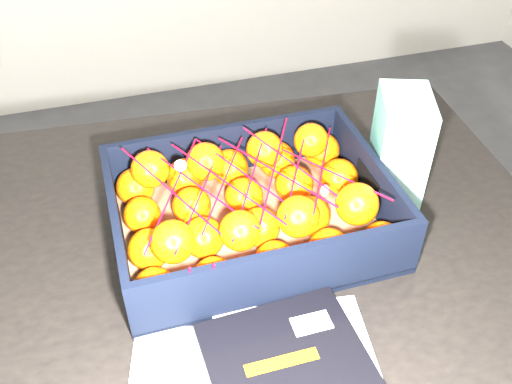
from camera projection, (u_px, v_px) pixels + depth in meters
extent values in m
cube|color=black|center=(200.00, 250.00, 0.96)|extent=(1.26, 0.89, 0.04)
cylinder|color=black|center=(376.00, 215.00, 1.58)|extent=(0.06, 0.06, 0.71)
cube|color=orange|center=(201.00, 297.00, 0.84)|extent=(0.08, 0.06, 0.00)
cube|color=white|center=(311.00, 323.00, 0.80)|extent=(0.06, 0.03, 0.00)
cube|color=orange|center=(282.00, 362.00, 0.75)|extent=(0.10, 0.02, 0.00)
cube|color=brown|center=(251.00, 228.00, 0.96)|extent=(0.44, 0.33, 0.01)
cube|color=black|center=(226.00, 151.00, 1.05)|extent=(0.44, 0.01, 0.11)
cube|color=black|center=(282.00, 278.00, 0.82)|extent=(0.44, 0.01, 0.11)
cube|color=black|center=(118.00, 233.00, 0.89)|extent=(0.01, 0.30, 0.11)
cube|color=black|center=(370.00, 183.00, 0.98)|extent=(0.01, 0.30, 0.11)
sphere|color=#FF5A05|center=(155.00, 289.00, 0.81)|extent=(0.06, 0.06, 0.06)
sphere|color=#FF5A05|center=(149.00, 250.00, 0.87)|extent=(0.06, 0.06, 0.06)
sphere|color=#FF5A05|center=(142.00, 215.00, 0.93)|extent=(0.06, 0.06, 0.06)
sphere|color=#FF5A05|center=(135.00, 187.00, 0.99)|extent=(0.07, 0.07, 0.07)
sphere|color=#FF5A05|center=(214.00, 277.00, 0.83)|extent=(0.06, 0.06, 0.06)
sphere|color=#FF5A05|center=(203.00, 238.00, 0.89)|extent=(0.07, 0.07, 0.07)
sphere|color=#FF5A05|center=(192.00, 206.00, 0.95)|extent=(0.06, 0.06, 0.06)
sphere|color=#FF5A05|center=(185.00, 177.00, 1.01)|extent=(0.07, 0.07, 0.07)
sphere|color=#FF5A05|center=(275.00, 262.00, 0.85)|extent=(0.06, 0.06, 0.06)
sphere|color=#FF5A05|center=(260.00, 227.00, 0.91)|extent=(0.06, 0.06, 0.06)
sphere|color=#FF5A05|center=(244.00, 196.00, 0.97)|extent=(0.06, 0.06, 0.06)
sphere|color=#FF5A05|center=(230.00, 168.00, 1.03)|extent=(0.07, 0.07, 0.07)
sphere|color=#FF5A05|center=(329.00, 249.00, 0.87)|extent=(0.07, 0.07, 0.07)
sphere|color=#FF5A05|center=(310.00, 216.00, 0.93)|extent=(0.07, 0.07, 0.07)
sphere|color=#FF5A05|center=(294.00, 185.00, 0.99)|extent=(0.07, 0.07, 0.07)
sphere|color=#FF5A05|center=(276.00, 159.00, 1.05)|extent=(0.07, 0.07, 0.07)
sphere|color=#FF5A05|center=(382.00, 241.00, 0.89)|extent=(0.06, 0.06, 0.06)
sphere|color=#FF5A05|center=(360.00, 207.00, 0.95)|extent=(0.06, 0.06, 0.06)
sphere|color=#FF5A05|center=(339.00, 177.00, 1.01)|extent=(0.07, 0.07, 0.07)
sphere|color=#FF5A05|center=(322.00, 150.00, 1.07)|extent=(0.07, 0.07, 0.07)
sphere|color=#FF5A05|center=(173.00, 242.00, 0.82)|extent=(0.06, 0.06, 0.06)
sphere|color=#FF5A05|center=(150.00, 169.00, 0.94)|extent=(0.06, 0.06, 0.06)
sphere|color=#FF5A05|center=(240.00, 231.00, 0.83)|extent=(0.06, 0.06, 0.06)
sphere|color=#FF5A05|center=(205.00, 162.00, 0.96)|extent=(0.07, 0.07, 0.07)
sphere|color=#FF5A05|center=(298.00, 217.00, 0.86)|extent=(0.06, 0.06, 0.06)
sphere|color=#FF5A05|center=(265.00, 150.00, 0.98)|extent=(0.06, 0.06, 0.06)
sphere|color=#FF5A05|center=(357.00, 204.00, 0.88)|extent=(0.07, 0.07, 0.07)
sphere|color=#FF5A05|center=(311.00, 140.00, 1.01)|extent=(0.06, 0.06, 0.06)
cylinder|color=#BB071F|center=(173.00, 192.00, 0.87)|extent=(0.12, 0.23, 0.03)
cylinder|color=#BB071F|center=(199.00, 186.00, 0.88)|extent=(0.12, 0.23, 0.01)
cylinder|color=#BB071F|center=(225.00, 182.00, 0.88)|extent=(0.12, 0.23, 0.01)
cylinder|color=#BB071F|center=(250.00, 178.00, 0.90)|extent=(0.12, 0.23, 0.02)
cylinder|color=#BB071F|center=(274.00, 170.00, 0.91)|extent=(0.12, 0.23, 0.01)
cylinder|color=#BB071F|center=(300.00, 169.00, 0.91)|extent=(0.12, 0.23, 0.03)
cylinder|color=#BB071F|center=(325.00, 169.00, 0.92)|extent=(0.12, 0.23, 0.03)
cylinder|color=#BB071F|center=(172.00, 191.00, 0.87)|extent=(0.12, 0.23, 0.01)
cylinder|color=#BB071F|center=(201.00, 194.00, 0.88)|extent=(0.12, 0.23, 0.01)
cylinder|color=#BB071F|center=(224.00, 181.00, 0.89)|extent=(0.12, 0.23, 0.02)
cylinder|color=#BB071F|center=(251.00, 180.00, 0.89)|extent=(0.12, 0.23, 0.02)
cylinder|color=#BB071F|center=(274.00, 171.00, 0.91)|extent=(0.12, 0.23, 0.03)
cylinder|color=#BB071F|center=(298.00, 166.00, 0.92)|extent=(0.12, 0.23, 0.01)
cylinder|color=#BB071F|center=(323.00, 166.00, 0.93)|extent=(0.12, 0.23, 0.03)
cylinder|color=#BB071F|center=(190.00, 281.00, 0.78)|extent=(0.00, 0.03, 0.09)
cylinder|color=#BB071F|center=(211.00, 276.00, 0.79)|extent=(0.01, 0.04, 0.08)
cube|color=white|center=(400.00, 145.00, 1.00)|extent=(0.12, 0.15, 0.19)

